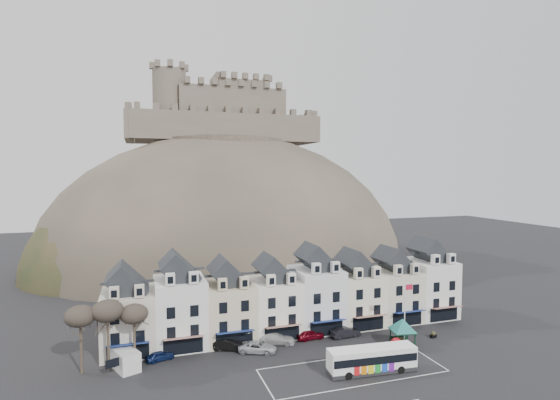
% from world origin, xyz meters
% --- Properties ---
extents(ground, '(300.00, 300.00, 0.00)m').
position_xyz_m(ground, '(0.00, 0.00, 0.00)').
color(ground, black).
rests_on(ground, ground).
extents(coach_bay_markings, '(22.00, 7.50, 0.01)m').
position_xyz_m(coach_bay_markings, '(2.00, 1.25, 0.00)').
color(coach_bay_markings, silver).
rests_on(coach_bay_markings, ground).
extents(townhouse_terrace, '(54.40, 9.35, 11.80)m').
position_xyz_m(townhouse_terrace, '(0.15, 15.97, 5.30)').
color(townhouse_terrace, beige).
rests_on(townhouse_terrace, ground).
extents(castle_hill, '(100.00, 76.00, 68.00)m').
position_xyz_m(castle_hill, '(1.25, 68.95, 0.11)').
color(castle_hill, '#3B362D').
rests_on(castle_hill, ground).
extents(castle, '(50.20, 22.20, 22.00)m').
position_xyz_m(castle, '(0.51, 75.93, 40.19)').
color(castle, '#5F5648').
rests_on(castle, ground).
extents(tree_left_far, '(3.61, 3.61, 8.24)m').
position_xyz_m(tree_left_far, '(-29.00, 10.50, 6.90)').
color(tree_left_far, '#322B20').
rests_on(tree_left_far, ground).
extents(tree_left_mid, '(3.78, 3.78, 8.64)m').
position_xyz_m(tree_left_mid, '(-26.00, 10.50, 7.24)').
color(tree_left_mid, '#322B20').
rests_on(tree_left_mid, ground).
extents(tree_left_near, '(3.43, 3.43, 7.84)m').
position_xyz_m(tree_left_near, '(-23.00, 10.50, 6.55)').
color(tree_left_near, '#322B20').
rests_on(tree_left_near, ground).
extents(bus, '(10.91, 3.36, 3.03)m').
position_xyz_m(bus, '(3.99, 0.15, 1.68)').
color(bus, '#262628').
rests_on(bus, ground).
extents(bus_shelter, '(6.03, 6.03, 3.89)m').
position_xyz_m(bus_shelter, '(11.90, 5.62, 3.02)').
color(bus_shelter, black).
rests_on(bus_shelter, ground).
extents(red_buoy, '(1.69, 1.69, 1.94)m').
position_xyz_m(red_buoy, '(10.00, 4.20, 0.99)').
color(red_buoy, black).
rests_on(red_buoy, ground).
extents(flagpole, '(1.27, 0.13, 8.74)m').
position_xyz_m(flagpole, '(12.55, 6.00, 4.99)').
color(flagpole, silver).
rests_on(flagpole, ground).
extents(white_van, '(4.17, 5.75, 2.41)m').
position_xyz_m(white_van, '(-24.30, 10.63, 1.21)').
color(white_van, silver).
rests_on(white_van, ground).
extents(planter_west, '(1.26, 0.90, 1.14)m').
position_xyz_m(planter_west, '(12.00, 6.16, 0.55)').
color(planter_west, black).
rests_on(planter_west, ground).
extents(planter_east, '(0.99, 0.65, 0.93)m').
position_xyz_m(planter_east, '(18.00, 7.00, 0.45)').
color(planter_east, black).
rests_on(planter_east, ground).
extents(car_navy, '(3.84, 2.40, 1.22)m').
position_xyz_m(car_navy, '(-19.97, 11.35, 0.61)').
color(car_navy, '#0E1B46').
rests_on(car_navy, ground).
extents(car_black, '(5.08, 3.49, 1.58)m').
position_xyz_m(car_black, '(-11.04, 11.95, 0.79)').
color(car_black, black).
rests_on(car_black, ground).
extents(car_silver, '(5.48, 4.08, 1.40)m').
position_xyz_m(car_silver, '(-7.53, 9.95, 0.70)').
color(car_silver, '#B8BBC1').
rests_on(car_silver, ground).
extents(car_white, '(5.88, 4.12, 1.58)m').
position_xyz_m(car_white, '(-4.40, 12.00, 0.79)').
color(car_white, silver).
rests_on(car_white, ground).
extents(car_maroon, '(4.24, 1.95, 1.41)m').
position_xyz_m(car_maroon, '(0.80, 11.99, 0.70)').
color(car_maroon, '#5A0511').
rests_on(car_maroon, ground).
extents(car_charcoal, '(4.53, 1.88, 1.46)m').
position_xyz_m(car_charcoal, '(6.00, 11.13, 0.73)').
color(car_charcoal, black).
rests_on(car_charcoal, ground).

